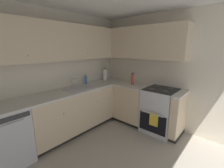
# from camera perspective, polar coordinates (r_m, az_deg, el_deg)

# --- Properties ---
(wall_back) EXTENTS (3.97, 0.05, 2.43)m
(wall_back) POSITION_cam_1_polar(r_m,az_deg,el_deg) (3.14, -25.26, 2.73)
(wall_back) COLOR beige
(wall_back) RESTS_ON ground_plane
(wall_right) EXTENTS (0.05, 3.21, 2.43)m
(wall_right) POSITION_cam_1_polar(r_m,az_deg,el_deg) (3.47, 19.24, 4.20)
(wall_right) COLOR beige
(wall_right) RESTS_ON ground_plane
(dishwasher) EXTENTS (0.60, 0.63, 0.87)m
(dishwasher) POSITION_cam_1_polar(r_m,az_deg,el_deg) (2.87, -35.08, -15.98)
(dishwasher) COLOR silver
(dishwasher) RESTS_ON ground_plane
(lower_cabinets_back) EXTENTS (1.78, 0.62, 0.87)m
(lower_cabinets_back) POSITION_cam_1_polar(r_m,az_deg,el_deg) (3.29, -14.39, -10.04)
(lower_cabinets_back) COLOR beige
(lower_cabinets_back) RESTS_ON ground_plane
(countertop_back) EXTENTS (2.99, 0.60, 0.03)m
(countertop_back) POSITION_cam_1_polar(r_m,az_deg,el_deg) (3.14, -14.88, -2.50)
(countertop_back) COLOR beige
(countertop_back) RESTS_ON lower_cabinets_back
(lower_cabinets_right) EXTENTS (0.62, 1.49, 0.87)m
(lower_cabinets_right) POSITION_cam_1_polar(r_m,az_deg,el_deg) (3.57, 10.01, -7.91)
(lower_cabinets_right) COLOR beige
(lower_cabinets_right) RESTS_ON ground_plane
(countertop_right) EXTENTS (0.60, 1.49, 0.03)m
(countertop_right) POSITION_cam_1_polar(r_m,az_deg,el_deg) (3.43, 10.29, -0.90)
(countertop_right) COLOR beige
(countertop_right) RESTS_ON lower_cabinets_right
(oven_range) EXTENTS (0.68, 0.62, 1.06)m
(oven_range) POSITION_cam_1_polar(r_m,az_deg,el_deg) (3.37, 17.46, -9.28)
(oven_range) COLOR silver
(oven_range) RESTS_ON ground_plane
(upper_cabinets_back) EXTENTS (2.67, 0.34, 0.68)m
(upper_cabinets_back) POSITION_cam_1_polar(r_m,az_deg,el_deg) (3.06, -20.07, 14.58)
(upper_cabinets_back) COLOR beige
(upper_cabinets_right) EXTENTS (0.32, 2.02, 0.68)m
(upper_cabinets_right) POSITION_cam_1_polar(r_m,az_deg,el_deg) (3.51, 10.28, 14.93)
(upper_cabinets_right) COLOR beige
(sink) EXTENTS (0.55, 0.40, 0.10)m
(sink) POSITION_cam_1_polar(r_m,az_deg,el_deg) (3.21, -12.22, -2.42)
(sink) COLOR #B7B7BC
(sink) RESTS_ON countertop_back
(faucet) EXTENTS (0.07, 0.16, 0.20)m
(faucet) POSITION_cam_1_polar(r_m,az_deg,el_deg) (3.33, -14.44, 0.97)
(faucet) COLOR silver
(faucet) RESTS_ON countertop_back
(soap_bottle) EXTENTS (0.06, 0.06, 0.20)m
(soap_bottle) POSITION_cam_1_polar(r_m,az_deg,el_deg) (3.55, -9.79, 1.41)
(soap_bottle) COLOR #3F72BF
(soap_bottle) RESTS_ON countertop_back
(paper_towel_roll) EXTENTS (0.11, 0.11, 0.33)m
(paper_towel_roll) POSITION_cam_1_polar(r_m,az_deg,el_deg) (3.94, -2.63, 3.52)
(paper_towel_roll) COLOR white
(paper_towel_roll) RESTS_ON countertop_back
(oil_bottle) EXTENTS (0.07, 0.07, 0.27)m
(oil_bottle) POSITION_cam_1_polar(r_m,az_deg,el_deg) (3.49, 7.81, 1.88)
(oil_bottle) COLOR #BF4C3F
(oil_bottle) RESTS_ON countertop_right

